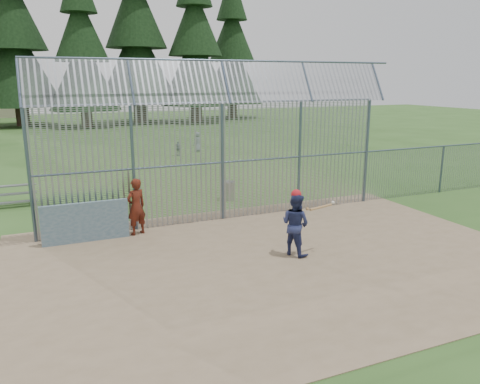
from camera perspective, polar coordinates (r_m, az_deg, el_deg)
name	(u,v)px	position (r m, az deg, el deg)	size (l,w,h in m)	color
ground	(268,252)	(13.30, 3.44, -7.33)	(120.00, 120.00, 0.00)	#2D511E
dirt_infield	(276,258)	(12.88, 4.44, -8.01)	(14.00, 10.00, 0.02)	#756047
dugout_wall	(86,222)	(14.61, -18.31, -3.51)	(2.50, 0.12, 1.20)	#38566B
batter	(295,224)	(12.89, 6.76, -3.93)	(0.84, 0.65, 1.73)	navy
onlooker	(136,207)	(14.80, -12.55, -1.76)	(0.65, 0.43, 1.78)	maroon
bg_kid_standing	(197,142)	(31.53, -5.23, 6.13)	(0.66, 0.43, 1.34)	slate
bg_kid_seated	(178,149)	(29.90, -7.52, 5.26)	(0.55, 0.23, 0.93)	slate
batting_gear	(301,197)	(12.72, 7.46, -0.59)	(1.26, 0.44, 0.58)	red
trash_can	(229,190)	(18.83, -1.39, 0.20)	(0.56, 0.56, 0.82)	gray
backstop_fence	(271,149)	(16.48, 3.83, 5.25)	(20.09, 0.81, 5.30)	#47566B
conifer_row	(107,19)	(53.47, -15.96, 19.66)	(38.48, 12.26, 20.20)	#332319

